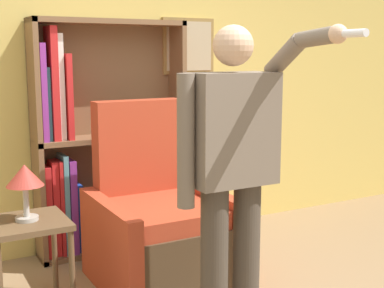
{
  "coord_description": "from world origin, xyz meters",
  "views": [
    {
      "loc": [
        -1.52,
        -2.2,
        1.61
      ],
      "look_at": [
        -0.0,
        0.58,
        1.07
      ],
      "focal_mm": 50.0,
      "sensor_mm": 36.0,
      "label": 1
    }
  ],
  "objects_px": {
    "bookcase": "(91,144)",
    "table_lamp": "(25,179)",
    "person_standing": "(232,167)",
    "armchair": "(157,228)",
    "side_table": "(28,235)"
  },
  "relations": [
    {
      "from": "table_lamp",
      "to": "bookcase",
      "type": "bearing_deg",
      "value": 50.01
    },
    {
      "from": "armchair",
      "to": "person_standing",
      "type": "bearing_deg",
      "value": -90.49
    },
    {
      "from": "armchair",
      "to": "side_table",
      "type": "distance_m",
      "value": 0.91
    },
    {
      "from": "side_table",
      "to": "table_lamp",
      "type": "relative_size",
      "value": 1.7
    },
    {
      "from": "person_standing",
      "to": "table_lamp",
      "type": "height_order",
      "value": "person_standing"
    },
    {
      "from": "bookcase",
      "to": "person_standing",
      "type": "height_order",
      "value": "bookcase"
    },
    {
      "from": "person_standing",
      "to": "table_lamp",
      "type": "bearing_deg",
      "value": 133.69
    },
    {
      "from": "bookcase",
      "to": "table_lamp",
      "type": "height_order",
      "value": "bookcase"
    },
    {
      "from": "bookcase",
      "to": "side_table",
      "type": "height_order",
      "value": "bookcase"
    },
    {
      "from": "bookcase",
      "to": "table_lamp",
      "type": "relative_size",
      "value": 5.33
    },
    {
      "from": "bookcase",
      "to": "person_standing",
      "type": "distance_m",
      "value": 1.76
    },
    {
      "from": "bookcase",
      "to": "table_lamp",
      "type": "xyz_separation_m",
      "value": [
        -0.68,
        -0.81,
        -0.04
      ]
    },
    {
      "from": "person_standing",
      "to": "armchair",
      "type": "bearing_deg",
      "value": 89.51
    },
    {
      "from": "person_standing",
      "to": "side_table",
      "type": "relative_size",
      "value": 2.95
    },
    {
      "from": "armchair",
      "to": "side_table",
      "type": "height_order",
      "value": "armchair"
    }
  ]
}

